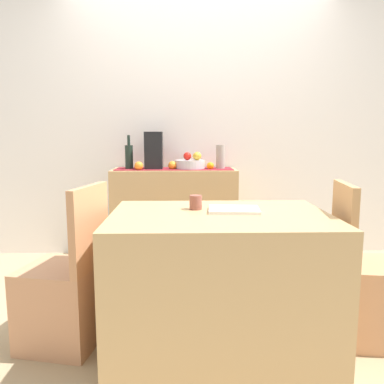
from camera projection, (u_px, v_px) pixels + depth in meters
ground_plane at (205, 302)px, 2.73m from camera, size 6.40×6.40×0.02m
room_wall_rear at (198, 116)px, 3.70m from camera, size 6.40×0.06×2.70m
sideboard_console at (175, 215)px, 3.57m from camera, size 1.13×0.42×0.86m
table_runner at (174, 169)px, 3.51m from camera, size 1.06×0.32×0.01m
fruit_bowl at (190, 164)px, 3.51m from camera, size 0.27×0.27×0.08m
apple_rear at (187, 156)px, 3.49m from camera, size 0.07×0.07×0.07m
apple_front at (196, 156)px, 3.55m from camera, size 0.07×0.07×0.07m
apple_upper at (197, 156)px, 3.46m from camera, size 0.08×0.08×0.08m
wine_bottle at (129, 156)px, 3.48m from camera, size 0.07×0.07×0.31m
coffee_maker at (154, 151)px, 3.48m from camera, size 0.16×0.18×0.34m
ceramic_vase at (220, 157)px, 3.50m from camera, size 0.08×0.08×0.22m
orange_loose_end at (139, 166)px, 3.38m from camera, size 0.08×0.08×0.08m
orange_loose_mid at (172, 165)px, 3.46m from camera, size 0.08×0.08×0.08m
orange_loose_near_bowl at (210, 166)px, 3.47m from camera, size 0.07×0.07×0.07m
dining_table at (219, 278)px, 2.15m from camera, size 1.19×0.84×0.74m
open_book at (234, 210)px, 2.16m from camera, size 0.30×0.23×0.02m
coffee_cup at (196, 202)px, 2.21m from camera, size 0.07×0.07×0.08m
chair_near_window at (65, 298)px, 2.14m from camera, size 0.48×0.48×0.90m
chair_by_corner at (369, 294)px, 2.19m from camera, size 0.45×0.45×0.90m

